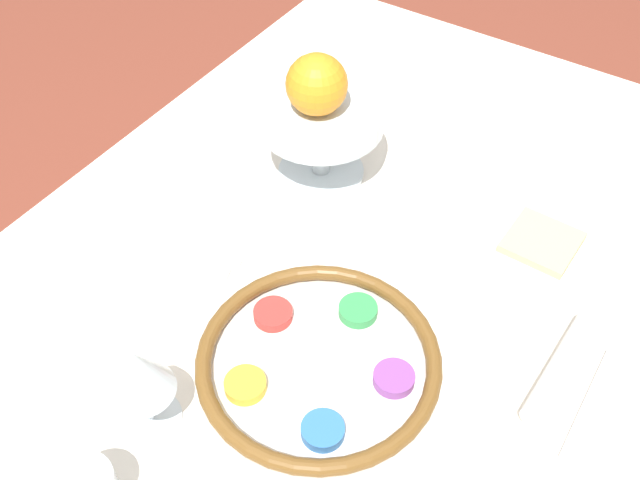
{
  "coord_description": "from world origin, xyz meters",
  "views": [
    {
      "loc": [
        -0.49,
        -0.31,
        1.49
      ],
      "look_at": [
        0.09,
        0.07,
        0.76
      ],
      "focal_mm": 42.0,
      "sensor_mm": 36.0,
      "label": 1
    }
  ],
  "objects": [
    {
      "name": "fruit_stand",
      "position": [
        0.24,
        0.17,
        0.81
      ],
      "size": [
        0.19,
        0.19,
        0.13
      ],
      "color": "silver",
      "rests_on": "dining_table"
    },
    {
      "name": "seder_plate",
      "position": [
        -0.06,
        -0.03,
        0.73
      ],
      "size": [
        0.3,
        0.3,
        0.03
      ],
      "color": "silver",
      "rests_on": "dining_table"
    },
    {
      "name": "fork_left",
      "position": [
        -0.03,
        0.25,
        0.72
      ],
      "size": [
        0.08,
        0.19,
        0.01
      ],
      "color": "silver",
      "rests_on": "dining_table"
    },
    {
      "name": "napkin_roll",
      "position": [
        0.09,
        -0.28,
        0.74
      ],
      "size": [
        0.17,
        0.05,
        0.04
      ],
      "color": "white",
      "rests_on": "dining_table"
    },
    {
      "name": "fork_right",
      "position": [
        0.0,
        0.25,
        0.72
      ],
      "size": [
        0.07,
        0.19,
        0.01
      ],
      "color": "silver",
      "rests_on": "dining_table"
    },
    {
      "name": "spoon",
      "position": [
        0.07,
        -0.32,
        0.72
      ],
      "size": [
        0.17,
        0.02,
        0.01
      ],
      "color": "silver",
      "rests_on": "dining_table"
    },
    {
      "name": "bread_plate",
      "position": [
        0.28,
        -0.18,
        0.72
      ],
      "size": [
        0.18,
        0.18,
        0.02
      ],
      "color": "silver",
      "rests_on": "dining_table"
    },
    {
      "name": "orange_fruit",
      "position": [
        0.24,
        0.17,
        0.89
      ],
      "size": [
        0.09,
        0.09,
        0.09
      ],
      "color": "orange",
      "rests_on": "fruit_stand"
    },
    {
      "name": "wine_glass",
      "position": [
        -0.22,
        0.1,
        0.81
      ],
      "size": [
        0.08,
        0.08,
        0.13
      ],
      "color": "silver",
      "rests_on": "dining_table"
    },
    {
      "name": "dining_table",
      "position": [
        0.0,
        0.0,
        0.36
      ],
      "size": [
        1.5,
        0.97,
        0.72
      ],
      "color": "silver",
      "rests_on": "ground_plane"
    }
  ]
}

